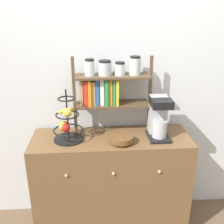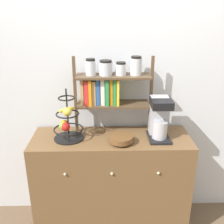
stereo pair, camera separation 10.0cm
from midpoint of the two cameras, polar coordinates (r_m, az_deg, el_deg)
wall_back at (r=2.31m, az=0.95°, el=6.19°), size 7.00×0.05×2.60m
sideboard at (r=2.44m, az=1.07°, el=-15.15°), size 1.33×0.47×0.91m
coffee_maker at (r=2.18m, az=11.55°, el=-1.24°), size 0.17×0.24×0.34m
fruit_stand at (r=2.14m, az=-8.49°, el=-2.44°), size 0.25×0.25×0.43m
wooden_bowl at (r=2.10m, az=3.37°, el=-5.92°), size 0.19×0.19×0.06m
shelf_hutch at (r=2.17m, az=0.28°, el=5.78°), size 0.66×0.20×0.65m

